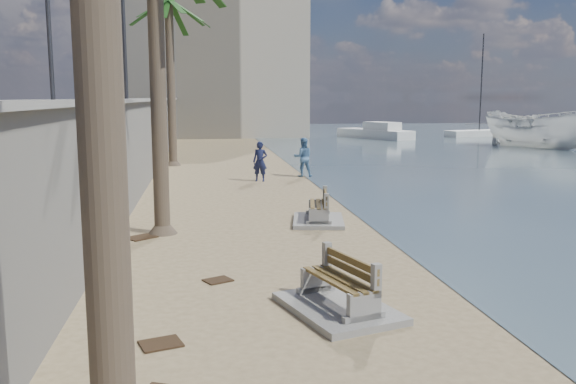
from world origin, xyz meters
TOP-DOWN VIEW (x-y plane):
  - ground_plane at (0.00, 0.00)m, footprint 140.00×140.00m
  - seawall at (-5.20, 20.00)m, footprint 0.45×70.00m
  - wall_cap at (-5.20, 20.00)m, footprint 0.80×70.00m
  - end_building at (-2.00, 52.00)m, footprint 18.00×12.00m
  - bench_near at (-0.44, 1.24)m, footprint 2.11×2.57m
  - bench_far at (0.64, 8.71)m, footprint 1.80×2.35m
  - palm_back at (-4.27, 24.83)m, footprint 5.00×5.00m
  - streetlight at (-5.10, 12.00)m, footprint 0.28×0.28m
  - person_a at (-0.20, 17.87)m, footprint 0.84×0.68m
  - person_b at (1.93, 19.21)m, footprint 1.00×0.79m
  - boat_cruiser at (21.53, 32.99)m, footprint 4.41×4.45m
  - yacht_far at (12.74, 44.88)m, footprint 5.58×8.02m
  - sailboat_west at (23.30, 46.11)m, footprint 7.07×3.62m
  - debris_b at (-3.37, 0.22)m, footprint 0.71×0.64m
  - debris_c at (-4.34, 7.41)m, footprint 0.92×0.89m
  - debris_d at (-2.44, 3.31)m, footprint 0.65×0.61m

SIDE VIEW (x-z plane):
  - ground_plane at x=0.00m, z-range 0.00..0.00m
  - debris_b at x=-3.37m, z-range 0.00..0.03m
  - debris_c at x=-4.34m, z-range 0.00..0.03m
  - debris_d at x=-2.44m, z-range 0.00..0.03m
  - sailboat_west at x=23.30m, z-range -4.47..5.12m
  - yacht_far at x=12.74m, z-range -0.40..1.10m
  - bench_far at x=0.64m, z-range -0.06..0.83m
  - bench_near at x=-0.44m, z-range -0.06..0.87m
  - person_b at x=1.93m, z-range 0.00..2.00m
  - person_a at x=-0.20m, z-range 0.00..2.01m
  - boat_cruiser at x=21.53m, z-range -0.40..3.40m
  - seawall at x=-5.20m, z-range 0.00..3.50m
  - wall_cap at x=-5.20m, z-range 3.49..3.61m
  - streetlight at x=-5.10m, z-range 4.08..9.21m
  - end_building at x=-2.00m, z-range 0.00..14.00m
  - palm_back at x=-4.27m, z-range 3.73..13.29m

